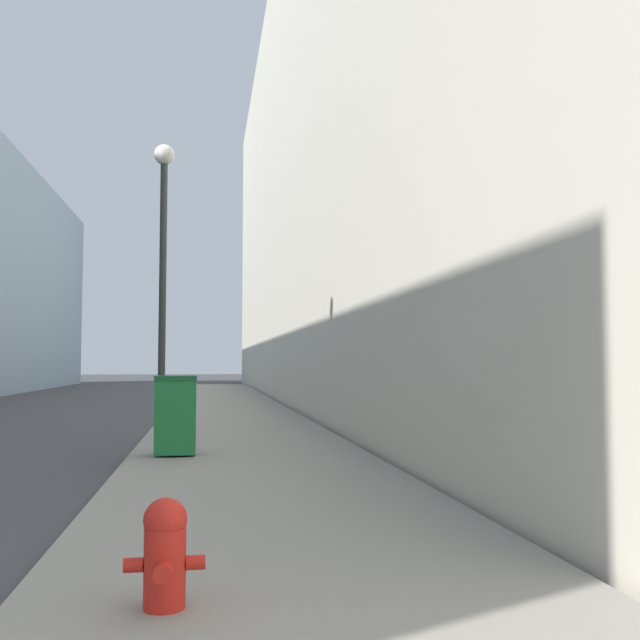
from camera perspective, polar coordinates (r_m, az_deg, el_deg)
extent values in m
cube|color=gray|center=(20.98, -7.04, -7.74)|extent=(3.99, 60.00, 0.13)
cube|color=beige|center=(31.35, 7.87, 12.02)|extent=(12.00, 60.00, 19.97)
cylinder|color=red|center=(4.78, -12.32, -18.80)|extent=(0.26, 0.26, 0.49)
sphere|color=red|center=(4.71, -12.27, -15.35)|extent=(0.27, 0.27, 0.27)
cylinder|color=red|center=(4.70, -12.26, -14.37)|extent=(0.07, 0.07, 0.06)
cylinder|color=red|center=(4.59, -12.46, -19.13)|extent=(0.11, 0.12, 0.11)
cylinder|color=red|center=(4.79, -14.70, -18.44)|extent=(0.12, 0.09, 0.09)
cylinder|color=red|center=(4.77, -9.91, -18.56)|extent=(0.12, 0.09, 0.09)
cube|color=#1E7538|center=(12.06, -11.47, -7.60)|extent=(0.66, 0.58, 1.19)
cube|color=#16572A|center=(12.03, -11.44, -4.58)|extent=(0.68, 0.60, 0.08)
cylinder|color=black|center=(12.37, -12.76, -10.03)|extent=(0.05, 0.16, 0.16)
cylinder|color=black|center=(12.35, -10.14, -10.08)|extent=(0.05, 0.16, 0.16)
cylinder|color=#2D332D|center=(14.57, -12.63, -8.84)|extent=(0.27, 0.27, 0.25)
cylinder|color=#2D332D|center=(14.56, -12.49, 1.60)|extent=(0.14, 0.14, 5.56)
sphere|color=silver|center=(15.10, -12.35, 12.80)|extent=(0.41, 0.41, 0.41)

